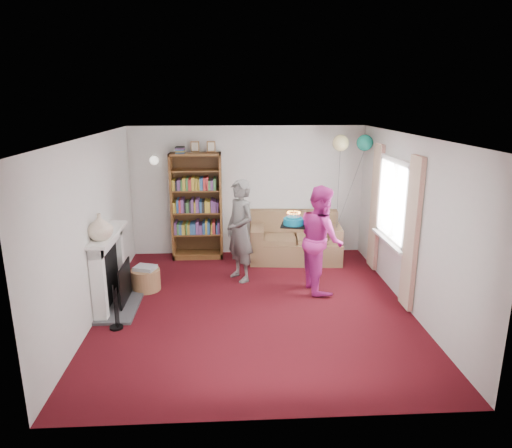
{
  "coord_description": "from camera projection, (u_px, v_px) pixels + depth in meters",
  "views": [
    {
      "loc": [
        -0.33,
        -6.22,
        2.99
      ],
      "look_at": [
        0.05,
        0.6,
        1.11
      ],
      "focal_mm": 32.0,
      "sensor_mm": 36.0,
      "label": 1
    }
  ],
  "objects": [
    {
      "name": "person_striped",
      "position": [
        240.0,
        231.0,
        7.6
      ],
      "size": [
        0.69,
        0.75,
        1.72
      ],
      "primitive_type": "imported",
      "rotation": [
        0.0,
        0.0,
        -1.0
      ],
      "color": "black",
      "rests_on": "ground"
    },
    {
      "name": "bookcase",
      "position": [
        197.0,
        207.0,
        8.7
      ],
      "size": [
        0.96,
        0.42,
        2.23
      ],
      "color": "#472B14",
      "rests_on": "ground"
    },
    {
      "name": "wall_left",
      "position": [
        93.0,
        228.0,
        6.35
      ],
      "size": [
        0.02,
        5.0,
        2.5
      ],
      "primitive_type": "cube",
      "color": "silver",
      "rests_on": "ground"
    },
    {
      "name": "balloons",
      "position": [
        353.0,
        143.0,
        8.2
      ],
      "size": [
        0.74,
        0.32,
        1.7
      ],
      "color": "#3F3F3F",
      "rests_on": "ground"
    },
    {
      "name": "wall_back",
      "position": [
        248.0,
        191.0,
        8.89
      ],
      "size": [
        4.5,
        0.02,
        2.5
      ],
      "primitive_type": "cube",
      "color": "silver",
      "rests_on": "ground"
    },
    {
      "name": "birthday_cake",
      "position": [
        294.0,
        222.0,
        7.22
      ],
      "size": [
        0.39,
        0.39,
        0.22
      ],
      "rotation": [
        0.0,
        0.0,
        -0.22
      ],
      "color": "black",
      "rests_on": "ground"
    },
    {
      "name": "sofa",
      "position": [
        295.0,
        242.0,
        8.75
      ],
      "size": [
        1.7,
        0.9,
        0.9
      ],
      "rotation": [
        0.0,
        0.0,
        -0.08
      ],
      "color": "brown",
      "rests_on": "ground"
    },
    {
      "name": "fireplace",
      "position": [
        113.0,
        272.0,
        6.74
      ],
      "size": [
        0.55,
        1.8,
        1.12
      ],
      "color": "#3F3F42",
      "rests_on": "ground"
    },
    {
      "name": "mantel_vase",
      "position": [
        100.0,
        227.0,
        6.2
      ],
      "size": [
        0.41,
        0.41,
        0.37
      ],
      "primitive_type": "imported",
      "rotation": [
        0.0,
        0.0,
        -0.19
      ],
      "color": "beige",
      "rests_on": "fireplace"
    },
    {
      "name": "ceiling",
      "position": [
        255.0,
        136.0,
        6.14
      ],
      "size": [
        4.5,
        5.0,
        0.01
      ],
      "primitive_type": "cube",
      "color": "white",
      "rests_on": "wall_back"
    },
    {
      "name": "wall_sconce",
      "position": [
        154.0,
        160.0,
        8.48
      ],
      "size": [
        0.16,
        0.23,
        0.16
      ],
      "color": "gold",
      "rests_on": "ground"
    },
    {
      "name": "ground",
      "position": [
        255.0,
        306.0,
        6.8
      ],
      "size": [
        5.0,
        5.0,
        0.0
      ],
      "primitive_type": "plane",
      "color": "#380809",
      "rests_on": "ground"
    },
    {
      "name": "window_bay",
      "position": [
        392.0,
        216.0,
        7.18
      ],
      "size": [
        0.14,
        2.02,
        2.2
      ],
      "color": "white",
      "rests_on": "ground"
    },
    {
      "name": "wicker_basket",
      "position": [
        146.0,
        279.0,
        7.34
      ],
      "size": [
        0.46,
        0.46,
        0.4
      ],
      "rotation": [
        0.0,
        0.0,
        -0.32
      ],
      "color": "#A7784E",
      "rests_on": "ground"
    },
    {
      "name": "person_magenta",
      "position": [
        321.0,
        239.0,
        7.21
      ],
      "size": [
        0.75,
        0.91,
        1.7
      ],
      "primitive_type": "imported",
      "rotation": [
        0.0,
        0.0,
        1.71
      ],
      "color": "#B62482",
      "rests_on": "ground"
    },
    {
      "name": "wall_right",
      "position": [
        410.0,
        223.0,
        6.59
      ],
      "size": [
        0.02,
        5.0,
        2.5
      ],
      "primitive_type": "cube",
      "color": "silver",
      "rests_on": "ground"
    }
  ]
}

